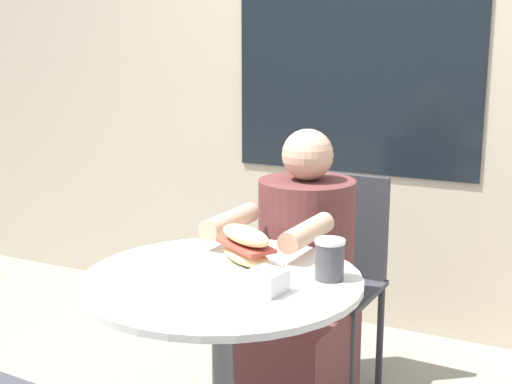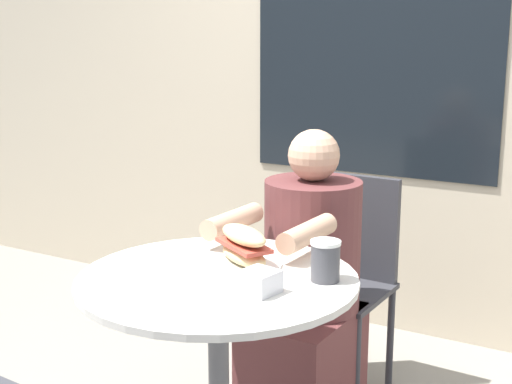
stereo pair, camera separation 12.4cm
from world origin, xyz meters
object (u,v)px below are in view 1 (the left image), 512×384
(seated_diner, at_px, (302,303))
(drink_cup, at_px, (330,259))
(cafe_table, at_px, (222,343))
(diner_chair, at_px, (337,263))
(sandwich_on_plate, at_px, (246,249))

(seated_diner, bearing_deg, drink_cup, 122.60)
(cafe_table, relative_size, seated_diner, 0.72)
(diner_chair, relative_size, drink_cup, 7.63)
(cafe_table, bearing_deg, seated_diner, 89.68)
(diner_chair, xyz_separation_m, drink_cup, (0.27, -0.81, 0.29))
(cafe_table, height_order, diner_chair, diner_chair)
(seated_diner, distance_m, sandwich_on_plate, 0.57)
(seated_diner, relative_size, sandwich_on_plate, 4.88)
(seated_diner, height_order, drink_cup, seated_diner)
(seated_diner, bearing_deg, sandwich_on_plate, 93.82)
(sandwich_on_plate, height_order, drink_cup, sandwich_on_plate)
(cafe_table, distance_m, sandwich_on_plate, 0.28)
(diner_chair, height_order, sandwich_on_plate, sandwich_on_plate)
(diner_chair, height_order, seated_diner, seated_diner)
(diner_chair, distance_m, drink_cup, 0.90)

